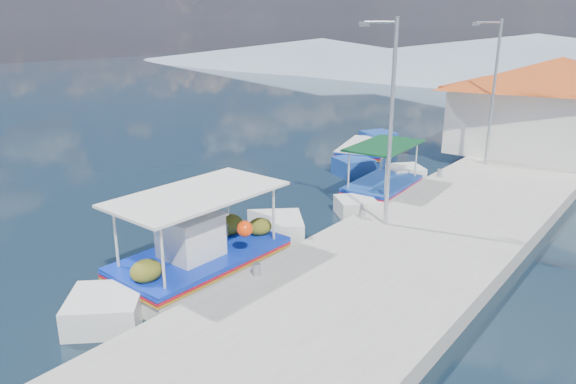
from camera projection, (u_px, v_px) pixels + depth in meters
The scene contains 9 objects.
ground at pixel (230, 225), 17.57m from camera, with size 160.00×160.00×0.00m, color black.
quay at pixel (473, 206), 18.54m from camera, with size 5.00×44.00×0.50m, color #A2A097.
bollards at pixel (409, 189), 19.09m from camera, with size 0.20×17.20×0.30m.
main_caique at pixel (204, 260), 13.77m from camera, with size 2.44×7.88×2.59m.
caique_green_canopy at pixel (383, 190), 20.11m from camera, with size 2.11×6.18×2.31m.
caique_blue_hull at pixel (368, 155), 25.46m from camera, with size 3.43×6.83×1.27m.
harbor_building at pixel (555, 105), 24.36m from camera, with size 10.49×10.49×4.40m.
lamp_post_near at pixel (389, 114), 15.27m from camera, with size 1.21×0.14×6.00m.
lamp_post_far at pixel (492, 86), 22.03m from camera, with size 1.21×0.14×6.00m.
Camera 1 is at (11.62, -11.77, 6.32)m, focal length 33.34 mm.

